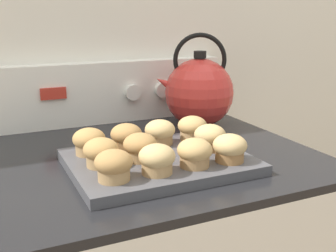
# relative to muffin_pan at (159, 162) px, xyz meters

# --- Properties ---
(wall_back) EXTENTS (8.00, 0.05, 2.40)m
(wall_back) POSITION_rel_muffin_pan_xyz_m (0.02, 0.47, 0.28)
(wall_back) COLOR silver
(wall_back) RESTS_ON ground_plane
(control_panel) EXTENTS (0.74, 0.07, 0.18)m
(control_panel) POSITION_rel_muffin_pan_xyz_m (0.02, 0.42, 0.08)
(control_panel) COLOR white
(control_panel) RESTS_ON stove_range
(muffin_pan) EXTENTS (0.38, 0.29, 0.02)m
(muffin_pan) POSITION_rel_muffin_pan_xyz_m (0.00, 0.00, 0.00)
(muffin_pan) COLOR #4C4C51
(muffin_pan) RESTS_ON stove_range
(muffin_r0_c0) EXTENTS (0.07, 0.07, 0.06)m
(muffin_r0_c0) POSITION_rel_muffin_pan_xyz_m (-0.13, -0.08, 0.04)
(muffin_r0_c0) COLOR tan
(muffin_r0_c0) RESTS_ON muffin_pan
(muffin_r0_c1) EXTENTS (0.07, 0.07, 0.06)m
(muffin_r0_c1) POSITION_rel_muffin_pan_xyz_m (-0.04, -0.09, 0.04)
(muffin_r0_c1) COLOR tan
(muffin_r0_c1) RESTS_ON muffin_pan
(muffin_r0_c2) EXTENTS (0.07, 0.07, 0.06)m
(muffin_r0_c2) POSITION_rel_muffin_pan_xyz_m (0.04, -0.08, 0.04)
(muffin_r0_c2) COLOR #A37A4C
(muffin_r0_c2) RESTS_ON muffin_pan
(muffin_r0_c3) EXTENTS (0.07, 0.07, 0.06)m
(muffin_r0_c3) POSITION_rel_muffin_pan_xyz_m (0.12, -0.09, 0.04)
(muffin_r0_c3) COLOR olive
(muffin_r0_c3) RESTS_ON muffin_pan
(muffin_r1_c0) EXTENTS (0.07, 0.07, 0.06)m
(muffin_r1_c0) POSITION_rel_muffin_pan_xyz_m (-0.13, -0.00, 0.04)
(muffin_r1_c0) COLOR tan
(muffin_r1_c0) RESTS_ON muffin_pan
(muffin_r1_c1) EXTENTS (0.07, 0.07, 0.06)m
(muffin_r1_c1) POSITION_rel_muffin_pan_xyz_m (-0.04, -0.00, 0.04)
(muffin_r1_c1) COLOR tan
(muffin_r1_c1) RESTS_ON muffin_pan
(muffin_r1_c3) EXTENTS (0.07, 0.07, 0.06)m
(muffin_r1_c3) POSITION_rel_muffin_pan_xyz_m (0.13, -0.00, 0.04)
(muffin_r1_c3) COLOR olive
(muffin_r1_c3) RESTS_ON muffin_pan
(muffin_r2_c0) EXTENTS (0.07, 0.07, 0.06)m
(muffin_r2_c0) POSITION_rel_muffin_pan_xyz_m (-0.13, 0.08, 0.04)
(muffin_r2_c0) COLOR tan
(muffin_r2_c0) RESTS_ON muffin_pan
(muffin_r2_c1) EXTENTS (0.07, 0.07, 0.06)m
(muffin_r2_c1) POSITION_rel_muffin_pan_xyz_m (-0.04, 0.08, 0.04)
(muffin_r2_c1) COLOR olive
(muffin_r2_c1) RESTS_ON muffin_pan
(muffin_r2_c2) EXTENTS (0.07, 0.07, 0.06)m
(muffin_r2_c2) POSITION_rel_muffin_pan_xyz_m (0.04, 0.08, 0.04)
(muffin_r2_c2) COLOR #A37A4C
(muffin_r2_c2) RESTS_ON muffin_pan
(muffin_r2_c3) EXTENTS (0.07, 0.07, 0.06)m
(muffin_r2_c3) POSITION_rel_muffin_pan_xyz_m (0.13, 0.08, 0.04)
(muffin_r2_c3) COLOR tan
(muffin_r2_c3) RESTS_ON muffin_pan
(tea_kettle) EXTENTS (0.23, 0.20, 0.27)m
(tea_kettle) POSITION_rel_muffin_pan_xyz_m (0.24, 0.26, 0.09)
(tea_kettle) COLOR red
(tea_kettle) RESTS_ON stove_range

